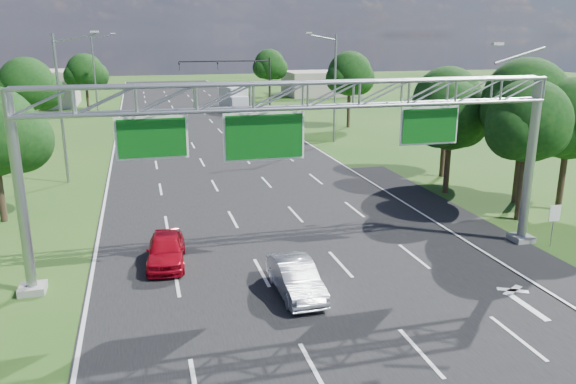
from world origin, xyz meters
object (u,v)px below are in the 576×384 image
object	(u,v)px
red_coupe	(166,249)
box_truck	(234,99)
regulatory_sign	(554,217)
traffic_signal	(244,72)
sign_gantry	(307,110)
silver_sedan	(296,278)

from	to	relation	value
red_coupe	box_truck	xyz separation A→B (m)	(11.92, 52.44, 0.81)
regulatory_sign	traffic_signal	bearing A→B (deg)	95.20
regulatory_sign	box_truck	xyz separation A→B (m)	(-6.17, 55.03, -0.01)
box_truck	red_coupe	bearing A→B (deg)	-110.51
traffic_signal	red_coupe	distance (m)	53.28
traffic_signal	red_coupe	bearing A→B (deg)	-104.36
red_coupe	box_truck	world-z (taller)	box_truck
red_coupe	sign_gantry	bearing A→B (deg)	-9.48
sign_gantry	red_coupe	world-z (taller)	sign_gantry
regulatory_sign	box_truck	world-z (taller)	box_truck
red_coupe	traffic_signal	bearing A→B (deg)	80.80
traffic_signal	box_truck	world-z (taller)	traffic_signal
sign_gantry	traffic_signal	bearing A→B (deg)	82.32
sign_gantry	red_coupe	distance (m)	8.78
silver_sedan	box_truck	size ratio (longest dim) A/B	0.48
regulatory_sign	traffic_signal	world-z (taller)	traffic_signal
regulatory_sign	sign_gantry	bearing A→B (deg)	175.17
regulatory_sign	box_truck	distance (m)	55.37
regulatory_sign	red_coupe	xyz separation A→B (m)	(-18.09, 2.59, -0.82)
box_truck	silver_sedan	bearing A→B (deg)	-104.88
red_coupe	silver_sedan	xyz separation A→B (m)	(4.76, -4.39, -0.01)
box_truck	sign_gantry	bearing A→B (deg)	-103.94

